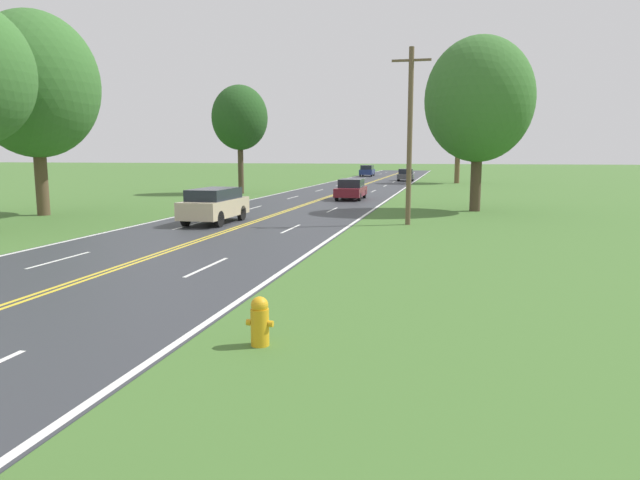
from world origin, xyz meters
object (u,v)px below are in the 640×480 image
tree_right_cluster (240,118)px  tree_far_back (35,85)px  car_dark_grey_sedan_distant (406,175)px  car_dark_blue_van_horizon (367,170)px  tree_left_verge (479,100)px  car_champagne_suv_mid_far (214,204)px  tree_mid_treeline (459,125)px  fire_hydrant (260,321)px  car_maroon_sedan_receding (351,189)px

tree_right_cluster → tree_far_back: (-4.29, -18.95, 0.64)m
car_dark_grey_sedan_distant → car_dark_blue_van_horizon: size_ratio=0.89×
tree_left_verge → car_champagne_suv_mid_far: bearing=-143.9°
car_champagne_suv_mid_far → car_dark_blue_van_horizon: 60.80m
tree_right_cluster → tree_left_verge: bearing=-30.5°
car_dark_blue_van_horizon → car_dark_grey_sedan_distant: bearing=-155.2°
tree_mid_treeline → fire_hydrant: bearing=-93.4°
car_champagne_suv_mid_far → tree_left_verge: bearing=-53.7°
fire_hydrant → car_maroon_sedan_receding: 32.73m
tree_left_verge → car_dark_grey_sedan_distant: 38.48m
tree_right_cluster → tree_far_back: bearing=-102.8°
tree_left_verge → tree_right_cluster: 21.96m
tree_far_back → tree_mid_treeline: bearing=61.5°
tree_far_back → car_champagne_suv_mid_far: 12.36m
tree_left_verge → car_dark_blue_van_horizon: size_ratio=2.17×
tree_mid_treeline → car_dark_blue_van_horizon: (-13.20, 18.38, -5.79)m
tree_left_verge → car_champagne_suv_mid_far: (-12.52, -9.12, -5.50)m
car_dark_grey_sedan_distant → car_dark_blue_van_horizon: 15.89m
fire_hydrant → car_dark_grey_sedan_distant: 63.05m
tree_left_verge → tree_mid_treeline: tree_left_verge is taller
tree_mid_treeline → car_dark_grey_sedan_distant: bearing=146.5°
tree_far_back → car_dark_blue_van_horizon: 60.46m
tree_left_verge → car_maroon_sedan_receding: size_ratio=2.23×
car_champagne_suv_mid_far → car_dark_grey_sedan_distant: 46.81m
car_champagne_suv_mid_far → tree_mid_treeline: bearing=-15.1°
car_champagne_suv_mid_far → tree_right_cluster: bearing=17.8°
tree_left_verge → tree_far_back: (-23.22, -7.80, 0.55)m
tree_far_back → car_dark_grey_sedan_distant: bearing=70.4°
tree_mid_treeline → car_maroon_sedan_receding: 28.15m
tree_left_verge → car_dark_blue_van_horizon: 53.84m
car_maroon_sedan_receding → car_champagne_suv_mid_far: bearing=-15.0°
tree_left_verge → car_dark_blue_van_horizon: tree_left_verge is taller
fire_hydrant → car_dark_blue_van_horizon: bearing=97.1°
fire_hydrant → tree_mid_treeline: (3.55, 58.89, 6.22)m
tree_mid_treeline → tree_right_cluster: (-17.99, -22.13, -0.34)m
tree_right_cluster → car_champagne_suv_mid_far: 21.93m
tree_mid_treeline → car_dark_blue_van_horizon: 23.36m
tree_mid_treeline → car_dark_blue_van_horizon: size_ratio=2.16×
car_dark_grey_sedan_distant → fire_hydrant: bearing=0.0°
tree_left_verge → tree_right_cluster: bearing=149.5°
tree_far_back → car_dark_blue_van_horizon: tree_far_back is taller
fire_hydrant → tree_left_verge: 26.68m
fire_hydrant → tree_mid_treeline: bearing=86.6°
tree_left_verge → tree_mid_treeline: bearing=91.6°
fire_hydrant → car_dark_blue_van_horizon: size_ratio=0.19×
tree_right_cluster → tree_far_back: 19.44m
tree_far_back → car_champagne_suv_mid_far: tree_far_back is taller
fire_hydrant → car_champagne_suv_mid_far: bearing=116.0°
tree_mid_treeline → car_dark_blue_van_horizon: bearing=125.7°
fire_hydrant → car_dark_blue_van_horizon: (-9.65, 77.27, 0.43)m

